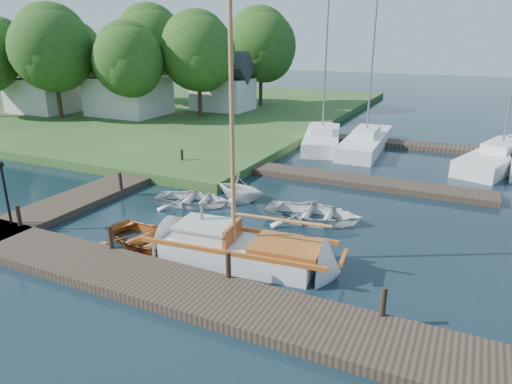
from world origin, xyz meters
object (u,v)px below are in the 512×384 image
at_px(mooring_post_1, 111,237).
at_px(house_b, 44,86).
at_px(tender_c, 313,211).
at_px(marina_boat_1, 366,141).
at_px(lamp_post, 4,184).
at_px(sailboat, 244,253).
at_px(tender_a, 192,197).
at_px(tree_5, 75,53).
at_px(house_a, 128,86).
at_px(tree_7, 261,45).
at_px(mooring_post_3, 383,302).
at_px(mooring_post_0, 19,215).
at_px(mooring_post_5, 182,157).
at_px(mooring_post_4, 120,181).
at_px(house_c, 223,87).
at_px(tender_b, 240,186).
at_px(dinghy, 146,235).
at_px(marina_boat_3, 501,155).
at_px(marina_boat_0, 322,138).
at_px(tree_3, 198,52).
at_px(tree_4, 151,43).
at_px(tree_1, 52,49).
at_px(mooring_post_2, 228,265).

distance_m(mooring_post_1, house_b, 31.47).
relative_size(tender_c, marina_boat_1, 0.41).
distance_m(lamp_post, sailboat, 9.49).
height_order(tender_a, tree_5, tree_5).
xyz_separation_m(house_a, tree_7, (8.00, 10.05, 3.24)).
relative_size(sailboat, tender_c, 2.50).
bearing_deg(mooring_post_3, mooring_post_0, 180.00).
bearing_deg(tree_7, mooring_post_5, -76.64).
distance_m(mooring_post_4, house_a, 20.74).
relative_size(tender_c, house_c, 0.74).
height_order(mooring_post_5, lamp_post, lamp_post).
xyz_separation_m(tender_b, tender_c, (3.76, -0.90, -0.25)).
height_order(dinghy, marina_boat_3, marina_boat_3).
distance_m(mooring_post_0, marina_boat_3, 24.93).
height_order(tender_c, marina_boat_0, marina_boat_0).
xyz_separation_m(mooring_post_3, tree_3, (-20.00, 23.05, 5.11)).
relative_size(mooring_post_0, marina_boat_0, 0.08).
distance_m(mooring_post_1, mooring_post_4, 6.40).
height_order(marina_boat_0, house_a, marina_boat_0).
height_order(marina_boat_0, house_c, marina_boat_0).
bearing_deg(marina_boat_1, mooring_post_3, -168.46).
xyz_separation_m(lamp_post, tender_a, (4.68, 5.38, -1.52)).
distance_m(mooring_post_3, mooring_post_5, 16.40).
distance_m(tender_a, house_c, 24.22).
xyz_separation_m(marina_boat_0, tree_4, (-20.34, 8.34, 5.80)).
xyz_separation_m(mooring_post_5, tree_5, (-23.00, 15.05, 4.72)).
height_order(mooring_post_0, marina_boat_0, marina_boat_0).
relative_size(tree_1, tree_3, 1.05).
distance_m(mooring_post_0, tree_5, 34.00).
xyz_separation_m(marina_boat_1, tree_3, (-15.21, 3.94, 5.25)).
distance_m(mooring_post_3, tree_5, 44.11).
distance_m(mooring_post_4, dinghy, 5.90).
distance_m(tender_c, house_b, 32.89).
bearing_deg(house_c, marina_boat_3, -19.97).
bearing_deg(marina_boat_0, tender_c, -178.70).
bearing_deg(house_b, tree_3, 16.13).
bearing_deg(tree_5, tree_3, -7.12).
height_order(tree_3, tree_5, tree_3).
xyz_separation_m(tender_b, marina_boat_0, (0.01, 11.88, -0.09)).
bearing_deg(tree_7, marina_boat_3, -30.54).
relative_size(mooring_post_3, house_c, 0.15).
relative_size(sailboat, tree_5, 1.21).
bearing_deg(marina_boat_3, marina_boat_0, 108.27).
xyz_separation_m(marina_boat_0, house_b, (-26.34, 0.29, 2.20)).
xyz_separation_m(marina_boat_1, tree_4, (-23.21, 7.94, 5.81)).
bearing_deg(tree_4, tree_3, -26.57).
bearing_deg(mooring_post_2, marina_boat_1, 90.86).
bearing_deg(marina_boat_0, mooring_post_3, -172.79).
distance_m(mooring_post_4, tender_c, 9.14).
bearing_deg(house_b, mooring_post_5, -23.20).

